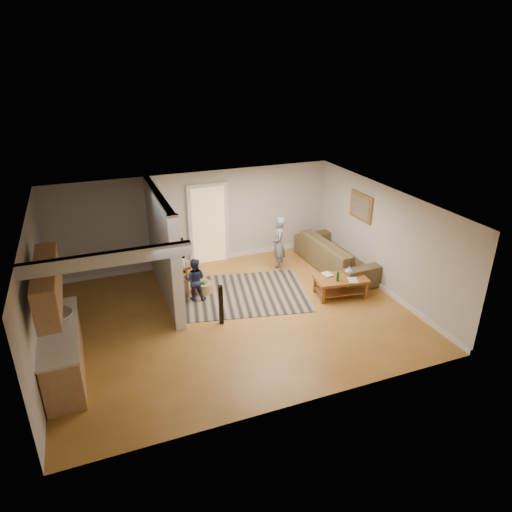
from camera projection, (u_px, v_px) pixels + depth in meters
The scene contains 11 objects.
ground at pixel (234, 315), 9.98m from camera, with size 7.50×7.50×0.00m, color #905E24.
room_shell at pixel (177, 254), 9.40m from camera, with size 7.54×6.02×2.52m.
area_rug at pixel (244, 294), 10.85m from camera, with size 2.97×2.17×0.01m, color black.
sofa at pixel (336, 268), 12.16m from camera, with size 2.77×1.08×0.81m, color #3F311F.
coffee_table at pixel (341, 281), 10.67m from camera, with size 1.29×0.87×0.71m.
tv_console at pixel (173, 262), 10.82m from camera, with size 0.58×1.30×1.09m.
speaker_left at pixel (221, 305), 9.51m from camera, with size 0.09×0.09×0.89m, color black.
speaker_right at pixel (182, 256), 11.72m from camera, with size 0.10×0.10×0.97m, color black.
toy_basket at pixel (204, 287), 10.86m from camera, with size 0.40×0.40×0.36m.
child at pixel (278, 269), 12.09m from camera, with size 0.53×0.35×1.46m, color slate.
toddler at pixel (196, 299), 10.64m from camera, with size 0.50×0.39×1.02m, color #1C203A.
Camera 1 is at (-2.68, -8.18, 5.24)m, focal length 32.00 mm.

